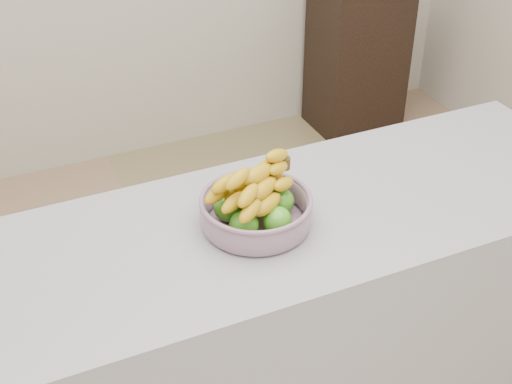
% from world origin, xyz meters
% --- Properties ---
extents(counter, '(2.00, 0.60, 0.90)m').
position_xyz_m(counter, '(0.00, 0.02, 0.45)').
color(counter, '#9E9FA7').
rests_on(counter, ground).
extents(cabinet, '(0.46, 0.37, 0.82)m').
position_xyz_m(cabinet, '(1.38, 1.78, 0.41)').
color(cabinet, black).
rests_on(cabinet, ground).
extents(fruit_bowl, '(0.28, 0.28, 0.17)m').
position_xyz_m(fruit_bowl, '(-0.01, 0.02, 0.95)').
color(fruit_bowl, '#8E99AB').
rests_on(fruit_bowl, counter).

